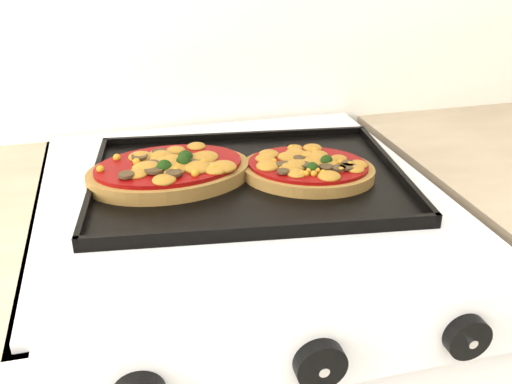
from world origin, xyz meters
name	(u,v)px	position (x,y,z in m)	size (l,w,h in m)	color
control_panel	(302,354)	(-0.03, 1.39, 0.85)	(0.60, 0.02, 0.09)	white
knob_center	(320,364)	(-0.01, 1.37, 0.85)	(0.06, 0.06, 0.02)	black
knob_right	(467,337)	(0.16, 1.37, 0.85)	(0.05, 0.05, 0.02)	black
baking_tray	(248,177)	(-0.01, 1.71, 0.92)	(0.47, 0.35, 0.02)	black
pizza_left	(169,169)	(-0.13, 1.73, 0.94)	(0.25, 0.17, 0.04)	olive
pizza_right	(308,168)	(0.08, 1.69, 0.93)	(0.20, 0.16, 0.03)	olive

